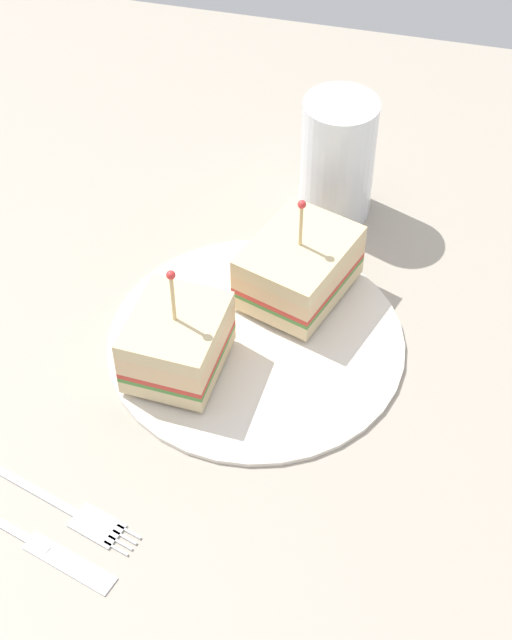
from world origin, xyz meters
TOP-DOWN VIEW (x-y plane):
  - ground_plane at (0.00, 0.00)cm, footprint 100.29×100.29cm
  - plate at (0.00, 0.00)cm, footprint 24.20×24.20cm
  - sandwich_half_front at (-5.21, -4.27)cm, footprint 7.27×8.45cm
  - sandwich_half_back at (2.14, 6.15)cm, footprint 9.91×11.41cm
  - drink_glass at (2.98, 18.12)cm, footprint 6.63×6.63cm
  - fork at (-8.03, -18.71)cm, footprint 11.97×4.64cm
  - knife at (-9.47, -21.69)cm, footprint 12.64×4.64cm

SIDE VIEW (x-z plane):
  - ground_plane at x=0.00cm, z-range -2.00..0.00cm
  - fork at x=-8.03cm, z-range 0.00..0.35cm
  - knife at x=-9.47cm, z-range 0.00..0.35cm
  - plate at x=0.00cm, z-range 0.00..0.82cm
  - sandwich_half_back at x=2.14cm, z-range -1.44..8.26cm
  - sandwich_half_front at x=-5.21cm, z-range -1.63..8.55cm
  - drink_glass at x=2.98cm, z-range -0.74..10.93cm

